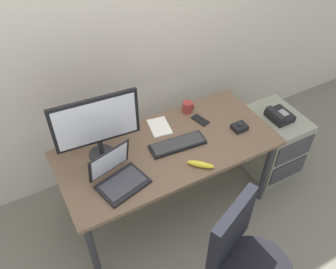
{
  "coord_description": "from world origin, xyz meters",
  "views": [
    {
      "loc": [
        -0.86,
        -1.58,
        2.5
      ],
      "look_at": [
        0.0,
        0.0,
        0.83
      ],
      "focal_mm": 37.57,
      "sensor_mm": 36.0,
      "label": 1
    }
  ],
  "objects_px": {
    "file_cabinet": "(271,142)",
    "desk_phone": "(279,115)",
    "trackball_mouse": "(240,127)",
    "laptop": "(118,176)",
    "office_chair": "(245,269)",
    "banana": "(201,164)",
    "paper_notepad": "(159,127)",
    "coffee_mug": "(188,107)",
    "keyboard": "(178,144)",
    "cell_phone": "(200,120)",
    "monitor_main": "(97,124)"
  },
  "relations": [
    {
      "from": "file_cabinet",
      "to": "desk_phone",
      "type": "distance_m",
      "value": 0.33
    },
    {
      "from": "trackball_mouse",
      "to": "laptop",
      "type": "bearing_deg",
      "value": -178.1
    },
    {
      "from": "office_chair",
      "to": "trackball_mouse",
      "type": "xyz_separation_m",
      "value": [
        0.53,
        0.83,
        0.29
      ]
    },
    {
      "from": "file_cabinet",
      "to": "desk_phone",
      "type": "xyz_separation_m",
      "value": [
        -0.01,
        -0.02,
        0.33
      ]
    },
    {
      "from": "office_chair",
      "to": "banana",
      "type": "xyz_separation_m",
      "value": [
        0.07,
        0.65,
        0.29
      ]
    },
    {
      "from": "paper_notepad",
      "to": "trackball_mouse",
      "type": "bearing_deg",
      "value": -30.24
    },
    {
      "from": "file_cabinet",
      "to": "banana",
      "type": "distance_m",
      "value": 1.05
    },
    {
      "from": "file_cabinet",
      "to": "laptop",
      "type": "xyz_separation_m",
      "value": [
        -1.47,
        -0.09,
        0.46
      ]
    },
    {
      "from": "desk_phone",
      "to": "coffee_mug",
      "type": "height_order",
      "value": "coffee_mug"
    },
    {
      "from": "coffee_mug",
      "to": "keyboard",
      "type": "bearing_deg",
      "value": -130.98
    },
    {
      "from": "office_chair",
      "to": "cell_phone",
      "type": "bearing_deg",
      "value": 72.77
    },
    {
      "from": "trackball_mouse",
      "to": "cell_phone",
      "type": "xyz_separation_m",
      "value": [
        -0.21,
        0.23,
        -0.02
      ]
    },
    {
      "from": "coffee_mug",
      "to": "monitor_main",
      "type": "bearing_deg",
      "value": -170.92
    },
    {
      "from": "coffee_mug",
      "to": "office_chair",
      "type": "bearing_deg",
      "value": -103.91
    },
    {
      "from": "laptop",
      "to": "coffee_mug",
      "type": "xyz_separation_m",
      "value": [
        0.77,
        0.4,
        -0.01
      ]
    },
    {
      "from": "cell_phone",
      "to": "keyboard",
      "type": "bearing_deg",
      "value": -167.14
    },
    {
      "from": "office_chair",
      "to": "laptop",
      "type": "relative_size",
      "value": 2.6
    },
    {
      "from": "keyboard",
      "to": "paper_notepad",
      "type": "bearing_deg",
      "value": 96.27
    },
    {
      "from": "desk_phone",
      "to": "banana",
      "type": "relative_size",
      "value": 1.05
    },
    {
      "from": "monitor_main",
      "to": "banana",
      "type": "bearing_deg",
      "value": -37.88
    },
    {
      "from": "cell_phone",
      "to": "trackball_mouse",
      "type": "bearing_deg",
      "value": -62.96
    },
    {
      "from": "desk_phone",
      "to": "trackball_mouse",
      "type": "bearing_deg",
      "value": -174.43
    },
    {
      "from": "laptop",
      "to": "banana",
      "type": "xyz_separation_m",
      "value": [
        0.54,
        -0.15,
        -0.03
      ]
    },
    {
      "from": "laptop",
      "to": "trackball_mouse",
      "type": "relative_size",
      "value": 3.34
    },
    {
      "from": "office_chair",
      "to": "keyboard",
      "type": "bearing_deg",
      "value": 87.79
    },
    {
      "from": "laptop",
      "to": "coffee_mug",
      "type": "height_order",
      "value": "laptop"
    },
    {
      "from": "trackball_mouse",
      "to": "coffee_mug",
      "type": "bearing_deg",
      "value": 122.63
    },
    {
      "from": "laptop",
      "to": "trackball_mouse",
      "type": "height_order",
      "value": "laptop"
    },
    {
      "from": "laptop",
      "to": "trackball_mouse",
      "type": "bearing_deg",
      "value": 1.9
    },
    {
      "from": "file_cabinet",
      "to": "cell_phone",
      "type": "bearing_deg",
      "value": 166.2
    },
    {
      "from": "desk_phone",
      "to": "paper_notepad",
      "type": "height_order",
      "value": "paper_notepad"
    },
    {
      "from": "keyboard",
      "to": "monitor_main",
      "type": "bearing_deg",
      "value": 160.93
    },
    {
      "from": "keyboard",
      "to": "banana",
      "type": "bearing_deg",
      "value": -81.85
    },
    {
      "from": "monitor_main",
      "to": "cell_phone",
      "type": "xyz_separation_m",
      "value": [
        0.81,
        -0.02,
        -0.28
      ]
    },
    {
      "from": "desk_phone",
      "to": "file_cabinet",
      "type": "bearing_deg",
      "value": 63.22
    },
    {
      "from": "keyboard",
      "to": "banana",
      "type": "xyz_separation_m",
      "value": [
        0.04,
        -0.25,
        0.01
      ]
    },
    {
      "from": "cell_phone",
      "to": "office_chair",
      "type": "bearing_deg",
      "value": -122.65
    },
    {
      "from": "file_cabinet",
      "to": "cell_phone",
      "type": "distance_m",
      "value": 0.81
    },
    {
      "from": "desk_phone",
      "to": "paper_notepad",
      "type": "bearing_deg",
      "value": 165.12
    },
    {
      "from": "monitor_main",
      "to": "desk_phone",
      "type": "bearing_deg",
      "value": -7.84
    },
    {
      "from": "desk_phone",
      "to": "keyboard",
      "type": "relative_size",
      "value": 0.48
    },
    {
      "from": "file_cabinet",
      "to": "cell_phone",
      "type": "height_order",
      "value": "cell_phone"
    },
    {
      "from": "office_chair",
      "to": "paper_notepad",
      "type": "xyz_separation_m",
      "value": [
        0.01,
        1.13,
        0.27
      ]
    },
    {
      "from": "cell_phone",
      "to": "laptop",
      "type": "bearing_deg",
      "value": -177.31
    },
    {
      "from": "office_chair",
      "to": "trackball_mouse",
      "type": "height_order",
      "value": "office_chair"
    },
    {
      "from": "office_chair",
      "to": "laptop",
      "type": "xyz_separation_m",
      "value": [
        -0.47,
        0.79,
        0.32
      ]
    },
    {
      "from": "file_cabinet",
      "to": "office_chair",
      "type": "xyz_separation_m",
      "value": [
        -1.0,
        -0.89,
        0.14
      ]
    },
    {
      "from": "office_chair",
      "to": "paper_notepad",
      "type": "relative_size",
      "value": 4.59
    },
    {
      "from": "monitor_main",
      "to": "paper_notepad",
      "type": "distance_m",
      "value": 0.57
    },
    {
      "from": "office_chair",
      "to": "banana",
      "type": "relative_size",
      "value": 5.02
    }
  ]
}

